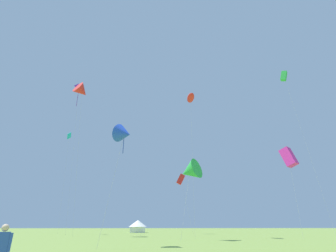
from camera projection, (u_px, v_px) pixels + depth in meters
name	position (u px, v px, depth m)	size (l,w,h in m)	color
kite_red_parafoil	(191.00, 98.00, 45.35)	(1.37, 3.46, 23.78)	red
kite_green_box	(284.00, 76.00, 53.21)	(3.36, 2.39, 32.40)	green
kite_red_box	(181.00, 179.00, 59.71)	(3.48, 2.28, 13.29)	red
kite_red_delta	(82.00, 91.00, 52.53)	(4.57, 4.41, 29.79)	red
kite_purple_diamond	(79.00, 90.00, 60.99)	(3.06, 2.70, 34.42)	purple
kite_magenta_box	(289.00, 157.00, 38.57)	(2.52, 2.65, 13.09)	#E02DA3
kite_green_delta	(190.00, 171.00, 34.43)	(4.08, 4.05, 10.31)	green
kite_blue_delta	(124.00, 134.00, 25.19)	(2.67, 3.18, 11.39)	blue
kite_cyan_diamond	(69.00, 138.00, 59.88)	(1.60, 2.59, 22.74)	#1EB7CC
festival_tent_right	(138.00, 226.00, 66.05)	(4.76, 4.76, 3.10)	white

